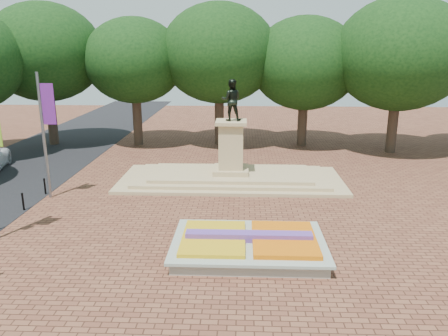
# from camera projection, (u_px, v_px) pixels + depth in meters

# --- Properties ---
(ground) EXTENTS (90.00, 90.00, 0.00)m
(ground) POSITION_uv_depth(u_px,v_px,m) (226.00, 233.00, 20.11)
(ground) COLOR brown
(ground) RESTS_ON ground
(flower_bed) EXTENTS (6.30, 4.30, 0.91)m
(flower_bed) POSITION_uv_depth(u_px,v_px,m) (249.00, 244.00, 18.04)
(flower_bed) COLOR gray
(flower_bed) RESTS_ON ground
(monument) EXTENTS (14.00, 6.00, 6.40)m
(monument) POSITION_uv_depth(u_px,v_px,m) (231.00, 168.00, 27.57)
(monument) COLOR tan
(monument) RESTS_ON ground
(tree_row_back) EXTENTS (44.80, 8.80, 10.43)m
(tree_row_back) POSITION_uv_depth(u_px,v_px,m) (263.00, 67.00, 35.56)
(tree_row_back) COLOR #33261C
(tree_row_back) RESTS_ON ground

